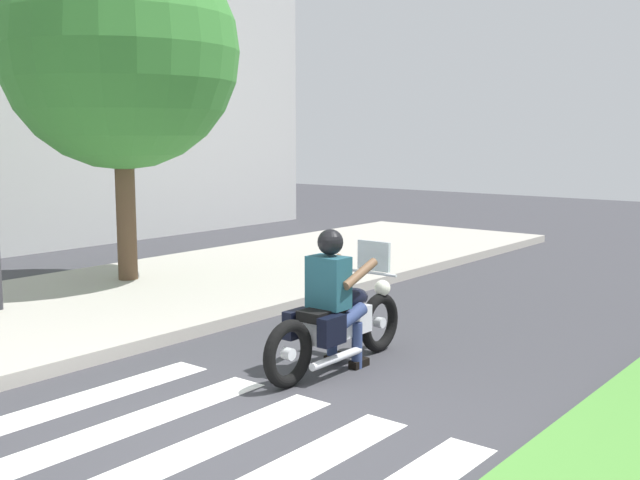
# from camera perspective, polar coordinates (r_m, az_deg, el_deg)

# --- Properties ---
(ground_plane) EXTENTS (48.00, 48.00, 0.00)m
(ground_plane) POSITION_cam_1_polar(r_m,az_deg,el_deg) (6.32, -6.03, -14.11)
(ground_plane) COLOR #38383D
(crosswalk_stripe_1) EXTENTS (2.80, 0.40, 0.01)m
(crosswalk_stripe_1) POSITION_cam_1_polar(r_m,az_deg,el_deg) (5.51, -3.40, -17.51)
(crosswalk_stripe_1) COLOR white
(crosswalk_stripe_1) RESTS_ON ground
(crosswalk_stripe_2) EXTENTS (2.80, 0.40, 0.01)m
(crosswalk_stripe_2) POSITION_cam_1_polar(r_m,az_deg,el_deg) (6.03, -9.26, -15.27)
(crosswalk_stripe_2) COLOR white
(crosswalk_stripe_2) RESTS_ON ground
(crosswalk_stripe_3) EXTENTS (2.80, 0.40, 0.01)m
(crosswalk_stripe_3) POSITION_cam_1_polar(r_m,az_deg,el_deg) (6.60, -14.04, -13.29)
(crosswalk_stripe_3) COLOR white
(crosswalk_stripe_3) RESTS_ON ground
(crosswalk_stripe_4) EXTENTS (2.80, 0.40, 0.01)m
(crosswalk_stripe_4) POSITION_cam_1_polar(r_m,az_deg,el_deg) (7.22, -17.96, -11.57)
(crosswalk_stripe_4) COLOR white
(crosswalk_stripe_4) RESTS_ON ground
(motorcycle) EXTENTS (2.18, 0.62, 1.24)m
(motorcycle) POSITION_cam_1_polar(r_m,az_deg,el_deg) (7.73, 1.39, -6.32)
(motorcycle) COLOR black
(motorcycle) RESTS_ON ground
(rider) EXTENTS (0.62, 0.53, 1.45)m
(rider) POSITION_cam_1_polar(r_m,az_deg,el_deg) (7.59, 1.02, -3.74)
(rider) COLOR #1E4C59
(rider) RESTS_ON ground
(tree_near_rack) EXTENTS (3.55, 3.55, 5.39)m
(tree_near_rack) POSITION_cam_1_polar(r_m,az_deg,el_deg) (11.97, -14.83, 13.59)
(tree_near_rack) COLOR brown
(tree_near_rack) RESTS_ON ground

